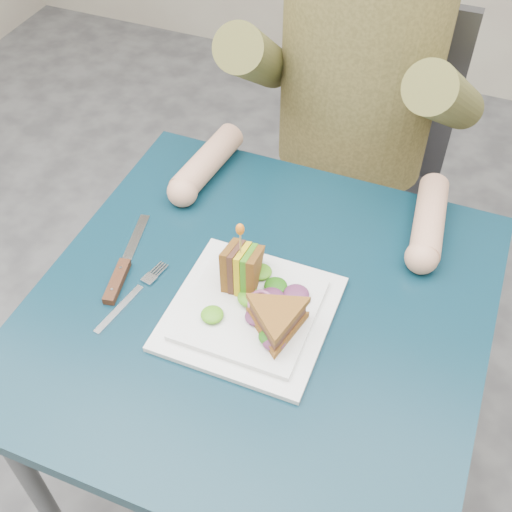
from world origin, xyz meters
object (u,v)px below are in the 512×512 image
at_px(table, 259,333).
at_px(chair, 355,160).
at_px(sandwich_flat, 277,320).
at_px(fork, 130,298).
at_px(plate, 250,312).
at_px(diner, 361,47).
at_px(knife, 121,273).
at_px(sandwich_upright, 241,269).

distance_m(table, chair, 0.68).
distance_m(table, sandwich_flat, 0.14).
bearing_deg(sandwich_flat, table, 134.08).
bearing_deg(table, sandwich_flat, -45.92).
relative_size(table, fork, 4.20).
bearing_deg(plate, sandwich_flat, -24.44).
xyz_separation_m(table, plate, (-0.01, -0.03, 0.09)).
bearing_deg(diner, sandwich_flat, -85.36).
bearing_deg(diner, knife, -112.97).
xyz_separation_m(sandwich_flat, sandwich_upright, (-0.09, 0.07, 0.01)).
relative_size(plate, sandwich_upright, 2.00).
distance_m(chair, diner, 0.39).
xyz_separation_m(table, chair, (0.00, 0.67, -0.11)).
bearing_deg(plate, sandwich_upright, 127.58).
distance_m(chair, knife, 0.77).
distance_m(diner, fork, 0.69).
height_order(sandwich_upright, fork, sandwich_upright).
relative_size(diner, sandwich_flat, 4.46).
bearing_deg(fork, diner, 71.71).
relative_size(table, sandwich_flat, 4.49).
relative_size(diner, fork, 4.17).
bearing_deg(plate, diner, 89.46).
xyz_separation_m(table, diner, (-0.00, 0.56, 0.26)).
relative_size(chair, fork, 5.21).
height_order(fork, knife, knife).
bearing_deg(sandwich_upright, diner, 85.74).
bearing_deg(knife, plate, 0.74).
bearing_deg(diner, plate, -90.54).
height_order(plate, sandwich_flat, sandwich_flat).
distance_m(diner, knife, 0.66).
distance_m(chair, sandwich_upright, 0.70).
xyz_separation_m(chair, sandwich_upright, (-0.04, -0.65, 0.24)).
xyz_separation_m(diner, sandwich_flat, (0.05, -0.61, -0.14)).
relative_size(table, chair, 0.81).
bearing_deg(sandwich_upright, chair, 86.47).
relative_size(fork, knife, 0.81).
height_order(chair, fork, chair).
bearing_deg(sandwich_upright, plate, -52.42).
bearing_deg(knife, sandwich_flat, -4.19).
distance_m(sandwich_flat, sandwich_upright, 0.11).
xyz_separation_m(table, fork, (-0.21, -0.07, 0.08)).
distance_m(chair, plate, 0.72).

